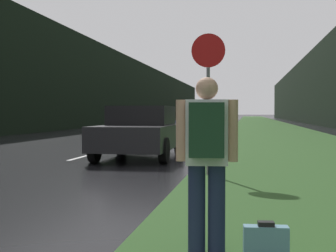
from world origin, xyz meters
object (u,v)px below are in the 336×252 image
suitcase (266,243)px  hitchhiker_with_backpack (207,153)px  delivery_truck (214,109)px  car_passing_near (141,132)px  stop_sign (208,89)px  car_passing_far (195,123)px

suitcase → hitchhiker_with_backpack: bearing=168.7°
suitcase → delivery_truck: (-6.65, 88.94, 1.80)m
hitchhiker_with_backpack → suitcase: 0.93m
car_passing_near → stop_sign: bearing=123.0°
hitchhiker_with_backpack → car_passing_near: hitchhiker_with_backpack is taller
hitchhiker_with_backpack → delivery_truck: size_ratio=0.22×
stop_sign → suitcase: stop_sign is taller
car_passing_far → delivery_truck: bearing=-87.0°
hitchhiker_with_backpack → delivery_truck: 89.09m
hitchhiker_with_backpack → car_passing_near: bearing=102.3°
car_passing_near → car_passing_far: bearing=-90.0°
hitchhiker_with_backpack → car_passing_far: bearing=92.2°
suitcase → delivery_truck: size_ratio=0.05×
stop_sign → suitcase: 5.72m
stop_sign → car_passing_near: (-2.17, 3.34, -1.04)m
car_passing_far → delivery_truck: size_ratio=0.59×
suitcase → car_passing_far: 22.94m
car_passing_far → delivery_truck: delivery_truck is taller
stop_sign → car_passing_far: stop_sign is taller
hitchhiker_with_backpack → car_passing_far: hitchhiker_with_backpack is taller
suitcase → car_passing_far: (-3.12, 22.72, 0.51)m
car_passing_near → delivery_truck: (-3.53, 80.19, 1.21)m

